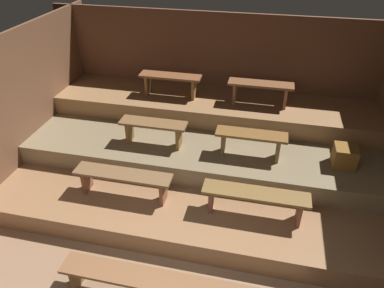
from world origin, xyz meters
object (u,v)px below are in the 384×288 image
(bench_lower_right, at_px, (255,197))
(bench_upper_left, at_px, (170,80))
(bench_middle_right, at_px, (251,139))
(wooden_crate_middle, at_px, (344,156))
(bench_upper_right, at_px, (260,88))
(bench_middle_left, at_px, (153,128))
(bench_lower_left, at_px, (123,178))
(bench_floor_center, at_px, (157,283))

(bench_lower_right, bearing_deg, bench_upper_left, 129.31)
(bench_lower_right, bearing_deg, bench_middle_right, 99.65)
(wooden_crate_middle, bearing_deg, bench_middle_right, -178.06)
(bench_upper_left, bearing_deg, bench_upper_right, 0.00)
(bench_middle_right, xyz_separation_m, bench_upper_right, (0.04, 1.17, 0.32))
(bench_middle_left, xyz_separation_m, wooden_crate_middle, (2.90, 0.05, -0.14))
(bench_upper_left, height_order, wooden_crate_middle, bench_upper_left)
(wooden_crate_middle, bearing_deg, bench_lower_right, -140.47)
(bench_lower_left, height_order, bench_lower_right, same)
(bench_lower_left, distance_m, bench_lower_right, 1.86)
(bench_lower_left, bearing_deg, bench_upper_left, 86.60)
(bench_middle_right, bearing_deg, bench_floor_center, -109.36)
(bench_middle_right, xyz_separation_m, wooden_crate_middle, (1.37, 0.05, -0.14))
(bench_middle_left, bearing_deg, bench_upper_right, 36.57)
(bench_upper_left, bearing_deg, wooden_crate_middle, -20.84)
(bench_middle_right, distance_m, bench_upper_right, 1.21)
(bench_lower_left, distance_m, bench_upper_left, 2.21)
(bench_upper_left, relative_size, wooden_crate_middle, 3.48)
(bench_lower_right, bearing_deg, bench_middle_left, 150.75)
(bench_floor_center, bearing_deg, bench_lower_left, 124.09)
(bench_floor_center, distance_m, bench_lower_right, 1.66)
(wooden_crate_middle, bearing_deg, bench_lower_left, -161.99)
(bench_upper_right, bearing_deg, bench_floor_center, -103.65)
(bench_middle_left, bearing_deg, wooden_crate_middle, 0.91)
(bench_middle_left, xyz_separation_m, bench_upper_left, (-0.04, 1.17, 0.32))
(bench_lower_right, relative_size, wooden_crate_middle, 4.41)
(bench_upper_right, height_order, wooden_crate_middle, bench_upper_right)
(bench_lower_left, bearing_deg, bench_middle_left, 80.35)
(bench_lower_right, bearing_deg, bench_floor_center, -125.95)
(bench_lower_left, distance_m, wooden_crate_middle, 3.23)
(bench_upper_left, height_order, bench_upper_right, same)
(bench_upper_right, bearing_deg, bench_upper_left, 180.00)
(bench_middle_right, relative_size, bench_upper_right, 0.96)
(bench_lower_left, xyz_separation_m, bench_middle_right, (1.70, 0.95, 0.30))
(bench_floor_center, xyz_separation_m, bench_lower_left, (-0.90, 1.33, 0.30))
(bench_floor_center, height_order, bench_upper_right, bench_upper_right)
(bench_middle_left, xyz_separation_m, bench_middle_right, (1.54, 0.00, 0.00))
(bench_floor_center, height_order, bench_upper_left, bench_upper_left)
(bench_floor_center, bearing_deg, bench_middle_left, 107.91)
(bench_floor_center, distance_m, bench_middle_right, 2.49)
(bench_middle_right, distance_m, bench_upper_left, 1.98)
(bench_lower_left, relative_size, bench_upper_left, 1.27)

